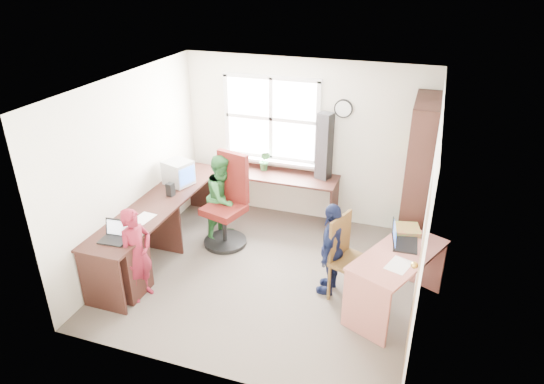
% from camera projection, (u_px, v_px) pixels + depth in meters
% --- Properties ---
extents(room, '(3.64, 3.44, 2.44)m').
position_uv_depth(room, '(269.00, 185.00, 5.67)').
color(room, '#4E443D').
rests_on(room, ground).
extents(l_desk, '(2.38, 2.95, 0.75)m').
position_uv_depth(l_desk, '(160.00, 238.00, 6.06)').
color(l_desk, '#341A14').
rests_on(l_desk, ground).
extents(right_desk, '(1.05, 1.39, 0.73)m').
position_uv_depth(right_desk, '(397.00, 269.00, 5.32)').
color(right_desk, '#BC6B5E').
rests_on(right_desk, ground).
extents(bookshelf, '(0.30, 1.02, 2.10)m').
position_uv_depth(bookshelf, '(417.00, 183.00, 6.22)').
color(bookshelf, '#341A14').
rests_on(bookshelf, ground).
extents(swivel_chair, '(0.73, 0.73, 1.29)m').
position_uv_depth(swivel_chair, '(228.00, 206.00, 6.62)').
color(swivel_chair, black).
rests_on(swivel_chair, ground).
extents(wooden_chair, '(0.57, 0.57, 1.03)m').
position_uv_depth(wooden_chair, '(348.00, 256.00, 5.51)').
color(wooden_chair, brown).
rests_on(wooden_chair, ground).
extents(crt_monitor, '(0.43, 0.41, 0.35)m').
position_uv_depth(crt_monitor, '(178.00, 173.00, 6.71)').
color(crt_monitor, '#B3B4B7').
rests_on(crt_monitor, l_desk).
extents(laptop_left, '(0.32, 0.27, 0.21)m').
position_uv_depth(laptop_left, '(115.00, 235.00, 5.46)').
color(laptop_left, black).
rests_on(laptop_left, l_desk).
extents(laptop_right, '(0.32, 0.38, 0.25)m').
position_uv_depth(laptop_right, '(401.00, 240.00, 5.38)').
color(laptop_right, black).
rests_on(laptop_right, right_desk).
extents(speaker_a, '(0.10, 0.10, 0.18)m').
position_uv_depth(speaker_a, '(170.00, 189.00, 6.43)').
color(speaker_a, black).
rests_on(speaker_a, l_desk).
extents(speaker_b, '(0.11, 0.11, 0.19)m').
position_uv_depth(speaker_b, '(184.00, 175.00, 6.83)').
color(speaker_b, black).
rests_on(speaker_b, l_desk).
extents(cd_tower, '(0.24, 0.22, 0.97)m').
position_uv_depth(cd_tower, '(324.00, 146.00, 6.78)').
color(cd_tower, black).
rests_on(cd_tower, l_desk).
extents(game_box, '(0.34, 0.34, 0.06)m').
position_uv_depth(game_box, '(407.00, 229.00, 5.64)').
color(game_box, red).
rests_on(game_box, right_desk).
extents(paper_a, '(0.23, 0.30, 0.00)m').
position_uv_depth(paper_a, '(144.00, 218.00, 5.90)').
color(paper_a, silver).
rests_on(paper_a, l_desk).
extents(paper_b, '(0.30, 0.35, 0.00)m').
position_uv_depth(paper_b, '(399.00, 265.00, 5.04)').
color(paper_b, silver).
rests_on(paper_b, right_desk).
extents(potted_plant, '(0.19, 0.16, 0.31)m').
position_uv_depth(potted_plant, '(265.00, 161.00, 7.17)').
color(potted_plant, '#307A3E').
rests_on(potted_plant, l_desk).
extents(person_red, '(0.37, 0.47, 1.15)m').
position_uv_depth(person_red, '(137.00, 255.00, 5.50)').
color(person_red, maroon).
rests_on(person_red, ground).
extents(person_green, '(0.58, 0.68, 1.23)m').
position_uv_depth(person_green, '(223.00, 197.00, 6.73)').
color(person_green, '#2C7032').
rests_on(person_green, ground).
extents(person_navy, '(0.32, 0.69, 1.16)m').
position_uv_depth(person_navy, '(332.00, 249.00, 5.61)').
color(person_navy, '#131A3D').
rests_on(person_navy, ground).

